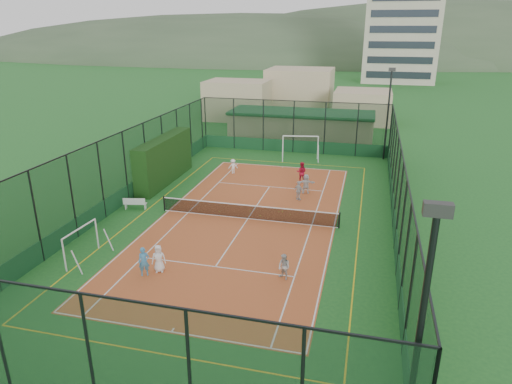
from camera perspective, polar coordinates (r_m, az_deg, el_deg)
ground at (r=29.34m, az=-1.03°, el=-3.38°), size 300.00×300.00×0.00m
court_slab at (r=29.34m, az=-1.03°, el=-3.37°), size 11.17×23.97×0.01m
tennis_net at (r=29.13m, az=-1.04°, el=-2.42°), size 11.67×0.12×1.06m
perimeter_fence at (r=28.44m, az=-1.06°, el=1.25°), size 18.12×34.12×5.00m
floodlight_se at (r=12.12m, az=19.25°, el=-19.73°), size 0.60×0.26×8.25m
floodlight_ne at (r=43.26m, az=16.13°, el=9.24°), size 0.60×0.26×8.25m
clubhouse at (r=49.53m, az=5.67°, el=8.21°), size 15.20×7.20×3.15m
apartment_tower at (r=108.14m, az=17.95°, el=20.93°), size 15.00×12.00×30.00m
distant_hills at (r=176.50m, az=12.27°, el=15.84°), size 200.00×60.00×24.00m
hedge_left at (r=36.53m, az=-11.39°, el=3.95°), size 1.22×8.12×3.55m
white_bench at (r=31.80m, az=-14.84°, el=-1.35°), size 1.56×0.71×0.85m
futsal_goal_near at (r=25.76m, az=-20.99°, el=-6.11°), size 2.80×0.96×1.78m
futsal_goal_far at (r=42.52m, az=5.55°, el=5.54°), size 3.46×1.58×2.16m
child_near_left at (r=23.53m, az=-12.07°, el=-8.13°), size 0.82×0.67×1.44m
child_near_mid at (r=23.34m, az=-13.83°, el=-8.45°), size 0.65×0.58×1.49m
child_near_right at (r=22.43m, az=3.52°, el=-9.33°), size 0.81×0.77×1.32m
child_far_left at (r=38.22m, az=-2.89°, el=3.24°), size 0.91×0.75×1.23m
child_far_right at (r=32.35m, az=5.36°, el=0.13°), size 0.86×0.70×1.36m
child_far_back at (r=33.70m, az=6.26°, el=1.03°), size 1.43×0.71×1.47m
coach at (r=36.08m, az=5.70°, el=2.49°), size 0.80×0.63×1.65m
tennis_balls at (r=30.22m, az=1.29°, el=-2.57°), size 4.71×1.14×0.07m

